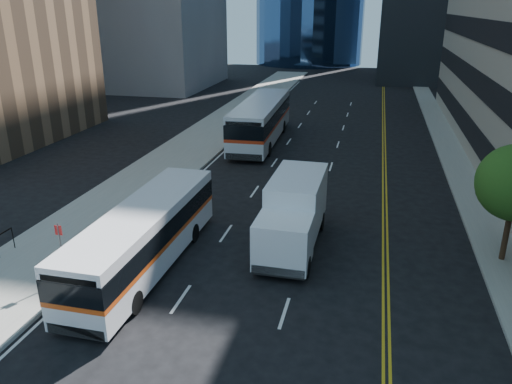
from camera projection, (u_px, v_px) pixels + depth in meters
ground at (258, 345)px, 16.39m from camera, size 160.00×160.00×0.00m
sidewalk_west at (204, 139)px, 41.41m from camera, size 5.00×90.00×0.15m
sidewalk_east at (452, 154)px, 37.19m from camera, size 2.00×90.00×0.15m
bus_front at (145, 236)px, 20.72m from camera, size 2.39×10.66×2.74m
bus_rear at (261, 120)px, 40.09m from camera, size 3.29×13.05×3.34m
box_truck at (294, 213)px, 22.52m from camera, size 2.37×6.65×3.17m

